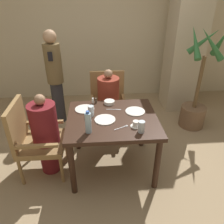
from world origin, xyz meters
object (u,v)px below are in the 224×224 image
plate_dessert_center (85,109)px  bowl_small (109,102)px  diner_in_left_chair (46,134)px  plate_main_right (135,111)px  standing_host (55,76)px  chair_far_side (108,102)px  teacup_with_saucer (136,124)px  plate_main_left (105,120)px  glass_tall_near (91,111)px  diner_in_far_chair (108,103)px  water_bottle (88,123)px  potted_palm (196,99)px  glass_tall_mid (141,127)px  chair_left_side (34,137)px

plate_dessert_center → bowl_small: 0.35m
diner_in_left_chair → plate_main_right: size_ratio=4.43×
standing_host → plate_main_right: standing_host is taller
chair_far_side → teacup_with_saucer: (0.25, -1.10, 0.26)m
standing_host → plate_dessert_center: standing_host is taller
plate_main_left → glass_tall_near: 0.21m
diner_in_far_chair → standing_host: size_ratio=0.70×
water_bottle → chair_far_side: bearing=76.8°
chair_far_side → plate_main_left: bearing=-95.5°
standing_host → plate_main_left: bearing=-59.7°
plate_main_left → teacup_with_saucer: size_ratio=2.03×
potted_palm → glass_tall_mid: bearing=-133.9°
glass_tall_mid → teacup_with_saucer: bearing=109.1°
diner_in_far_chair → chair_left_side: bearing=-142.5°
potted_palm → plate_dessert_center: 1.92m
chair_far_side → teacup_with_saucer: size_ratio=8.06×
plate_main_left → bowl_small: bearing=79.1°
chair_left_side → potted_palm: potted_palm is taller
teacup_with_saucer → glass_tall_mid: size_ratio=0.92×
potted_palm → bowl_small: bearing=-160.1°
water_bottle → plate_main_left: bearing=51.5°
potted_palm → water_bottle: (-1.73, -1.17, 0.36)m
diner_in_left_chair → diner_in_far_chair: (0.81, 0.74, 0.01)m
chair_left_side → bowl_small: bearing=21.0°
plate_main_left → glass_tall_mid: size_ratio=1.87×
standing_host → diner_in_left_chair: bearing=-88.3°
plate_main_right → chair_far_side: bearing=111.0°
diner_in_left_chair → plate_main_left: 0.75m
plate_main_right → potted_palm: bearing=33.8°
chair_far_side → plate_main_right: chair_far_side is taller
chair_left_side → plate_dessert_center: 0.71m
plate_main_right → standing_host: bearing=135.4°
plate_main_left → bowl_small: size_ratio=1.75×
chair_far_side → teacup_with_saucer: chair_far_side is taller
diner_in_far_chair → plate_main_left: diner_in_far_chair is taller
diner_in_far_chair → potted_palm: size_ratio=0.66×
diner_in_left_chair → diner_in_far_chair: size_ratio=0.98×
water_bottle → glass_tall_mid: water_bottle is taller
teacup_with_saucer → glass_tall_near: glass_tall_near is taller
bowl_small → glass_tall_near: glass_tall_near is taller
diner_in_left_chair → glass_tall_mid: size_ratio=8.26×
glass_tall_mid → potted_palm: bearing=46.1°
chair_far_side → potted_palm: 1.45m
diner_in_far_chair → glass_tall_mid: diner_in_far_chair is taller
plate_dessert_center → potted_palm: bearing=20.4°
diner_in_left_chair → diner_in_far_chair: bearing=42.4°
glass_tall_near → chair_far_side: bearing=73.1°
plate_dessert_center → glass_tall_mid: glass_tall_mid is taller
bowl_small → water_bottle: water_bottle is taller
diner_in_left_chair → bowl_small: (0.80, 0.36, 0.22)m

